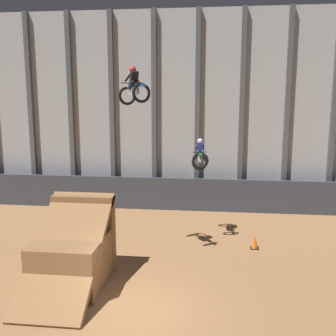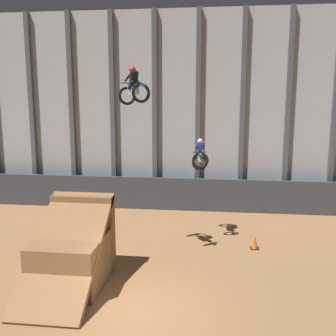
% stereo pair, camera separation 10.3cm
% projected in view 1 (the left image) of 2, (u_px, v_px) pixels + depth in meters
% --- Properties ---
extents(ground_plane, '(60.00, 60.00, 0.00)m').
position_uv_depth(ground_plane, '(137.00, 313.00, 12.06)').
color(ground_plane, '#996B42').
extents(arena_back_wall, '(32.00, 0.40, 11.47)m').
position_uv_depth(arena_back_wall, '(176.00, 111.00, 23.06)').
color(arena_back_wall, '#ADB2B7').
rests_on(arena_back_wall, ground_plane).
extents(lower_barrier, '(31.36, 0.20, 1.91)m').
position_uv_depth(lower_barrier, '(174.00, 194.00, 22.95)').
color(lower_barrier, '#383D47').
rests_on(lower_barrier, ground_plane).
extents(dirt_ramp, '(2.35, 4.34, 3.06)m').
position_uv_depth(dirt_ramp, '(75.00, 253.00, 14.01)').
color(dirt_ramp, olive).
rests_on(dirt_ramp, ground_plane).
extents(rider_bike_left_air, '(1.48, 1.70, 1.50)m').
position_uv_depth(rider_bike_left_air, '(134.00, 88.00, 14.98)').
color(rider_bike_left_air, black).
extents(rider_bike_right_air, '(0.83, 1.74, 1.60)m').
position_uv_depth(rider_bike_right_air, '(200.00, 157.00, 17.91)').
color(rider_bike_right_air, black).
extents(traffic_cone_near_ramp, '(0.36, 0.36, 0.58)m').
position_uv_depth(traffic_cone_near_ramp, '(255.00, 242.00, 17.17)').
color(traffic_cone_near_ramp, black).
rests_on(traffic_cone_near_ramp, ground_plane).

